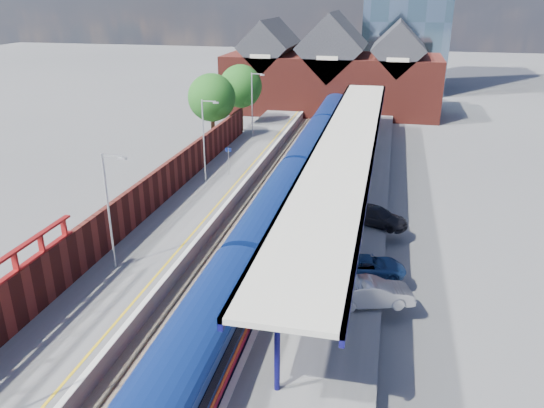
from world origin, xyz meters
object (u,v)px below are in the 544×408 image
at_px(lamp_post_b, 110,205).
at_px(parked_car_blue, 368,267).
at_px(train, 297,175).
at_px(lamp_post_c, 205,136).
at_px(parked_car_dark, 376,216).
at_px(platform_sign, 229,156).
at_px(lamp_post_d, 253,100).
at_px(parked_car_silver, 372,293).

xyz_separation_m(lamp_post_b, parked_car_blue, (14.44, 2.27, -3.39)).
height_order(train, lamp_post_c, lamp_post_c).
distance_m(parked_car_dark, parked_car_blue, 7.46).
height_order(lamp_post_c, parked_car_dark, lamp_post_c).
xyz_separation_m(platform_sign, parked_car_dark, (13.25, -8.27, -1.05)).
height_order(lamp_post_c, lamp_post_d, same).
distance_m(lamp_post_b, platform_sign, 18.20).
distance_m(lamp_post_b, parked_car_silver, 15.17).
height_order(train, parked_car_dark, train).
distance_m(platform_sign, parked_car_blue, 20.49).
distance_m(lamp_post_d, platform_sign, 14.25).
relative_size(lamp_post_b, platform_sign, 2.80).
distance_m(train, lamp_post_c, 8.36).
distance_m(platform_sign, parked_car_silver, 23.06).
distance_m(lamp_post_c, parked_car_silver, 22.56).
relative_size(train, parked_car_blue, 15.28).
xyz_separation_m(parked_car_dark, parked_car_blue, (-0.17, -7.46, -0.05)).
bearing_deg(lamp_post_c, train, 0.08).
xyz_separation_m(platform_sign, parked_car_blue, (13.08, -15.73, -1.09)).
bearing_deg(train, parked_car_blue, -64.39).
relative_size(parked_car_silver, parked_car_blue, 1.00).
bearing_deg(parked_car_silver, lamp_post_b, 69.29).
bearing_deg(lamp_post_b, parked_car_dark, 33.65).
bearing_deg(parked_car_dark, parked_car_silver, -156.48).
bearing_deg(platform_sign, lamp_post_d, 95.56).
bearing_deg(parked_car_dark, platform_sign, 80.57).
bearing_deg(platform_sign, train, -17.03).
relative_size(lamp_post_b, parked_car_silver, 1.62).
height_order(lamp_post_d, parked_car_dark, lamp_post_d).
xyz_separation_m(train, parked_car_dark, (6.76, -6.28, -0.48)).
bearing_deg(lamp_post_c, parked_car_dark, -23.23).
xyz_separation_m(parked_car_silver, parked_car_blue, (-0.35, 2.99, -0.11)).
height_order(train, parked_car_blue, train).
height_order(lamp_post_b, lamp_post_d, same).
relative_size(train, lamp_post_b, 9.42).
bearing_deg(train, lamp_post_b, -116.13).
bearing_deg(lamp_post_c, lamp_post_b, -90.00).
distance_m(lamp_post_d, parked_car_silver, 36.06).
relative_size(platform_sign, parked_car_silver, 0.58).
bearing_deg(lamp_post_c, parked_car_silver, -48.51).
bearing_deg(lamp_post_c, parked_car_blue, -43.55).
bearing_deg(platform_sign, parked_car_dark, -31.98).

